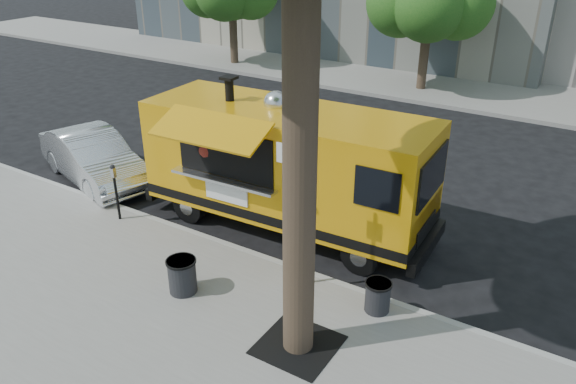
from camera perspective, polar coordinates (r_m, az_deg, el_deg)
name	(u,v)px	position (r m, az deg, el deg)	size (l,w,h in m)	color
ground	(263,234)	(12.46, -2.59, -4.31)	(120.00, 120.00, 0.00)	black
sidewalk	(127,334)	(9.99, -16.03, -13.67)	(60.00, 6.00, 0.15)	gray
curb	(237,250)	(11.78, -5.16, -5.92)	(60.00, 0.14, 0.16)	#999993
far_sidewalk	(451,89)	(23.96, 16.23, 10.03)	(60.00, 5.00, 0.15)	gray
tree_well	(298,345)	(9.30, 1.02, -15.26)	(1.20, 1.20, 0.02)	black
sign_post	(284,205)	(9.68, -0.40, -1.29)	(0.28, 0.06, 3.00)	silver
parking_meter	(115,186)	(12.96, -17.15, 0.62)	(0.11, 0.11, 1.33)	black
food_truck	(285,165)	(12.08, -0.27, 2.78)	(6.65, 3.23, 3.23)	orange
sedan	(93,157)	(15.55, -19.16, 3.35)	(1.40, 4.03, 1.33)	silver
trash_bin_left	(182,275)	(10.42, -10.70, -8.26)	(0.55, 0.55, 0.66)	black
trash_bin_right	(378,295)	(9.94, 9.10, -10.34)	(0.47, 0.47, 0.57)	black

